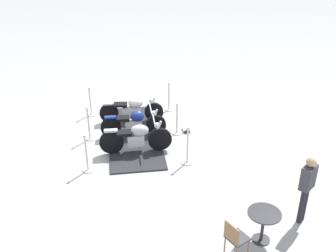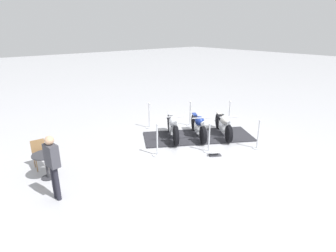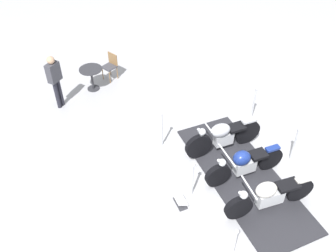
% 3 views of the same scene
% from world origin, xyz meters
% --- Properties ---
extents(ground_plane, '(80.00, 80.00, 0.00)m').
position_xyz_m(ground_plane, '(0.00, 0.00, 0.00)').
color(ground_plane, '#B2B2B7').
extents(display_platform, '(3.57, 4.48, 0.05)m').
position_xyz_m(display_platform, '(0.00, 0.00, 0.02)').
color(display_platform, '#28282D').
rests_on(display_platform, ground_plane).
extents(motorcycle_chrome, '(1.89, 1.24, 1.04)m').
position_xyz_m(motorcycle_chrome, '(-0.50, -0.90, 0.52)').
color(motorcycle_chrome, black).
rests_on(motorcycle_chrome, display_platform).
extents(motorcycle_navy, '(1.83, 1.25, 0.95)m').
position_xyz_m(motorcycle_navy, '(0.03, -0.02, 0.49)').
color(motorcycle_navy, black).
rests_on(motorcycle_navy, display_platform).
extents(motorcycle_cream, '(1.85, 1.37, 0.95)m').
position_xyz_m(motorcycle_cream, '(0.56, 0.86, 0.50)').
color(motorcycle_cream, black).
rests_on(motorcycle_cream, display_platform).
extents(stanchion_left_front, '(0.33, 0.33, 1.13)m').
position_xyz_m(stanchion_left_front, '(-2.14, -0.83, 0.37)').
color(stanchion_left_front, silver).
rests_on(stanchion_left_front, ground_plane).
extents(stanchion_right_front, '(0.35, 0.35, 1.15)m').
position_xyz_m(stanchion_right_front, '(0.28, -2.27, 0.35)').
color(stanchion_right_front, silver).
rests_on(stanchion_right_front, ground_plane).
extents(stanchion_right_mid, '(0.35, 0.35, 1.07)m').
position_xyz_m(stanchion_right_mid, '(1.21, -0.72, 0.33)').
color(stanchion_right_mid, silver).
rests_on(stanchion_right_mid, ground_plane).
extents(stanchion_left_rear, '(0.36, 0.36, 1.06)m').
position_xyz_m(stanchion_left_rear, '(-0.28, 2.27, 0.31)').
color(stanchion_left_rear, silver).
rests_on(stanchion_left_rear, ground_plane).
extents(stanchion_right_rear, '(0.30, 0.30, 1.09)m').
position_xyz_m(stanchion_right_rear, '(2.14, 0.83, 0.38)').
color(stanchion_right_rear, silver).
rests_on(stanchion_right_rear, ground_plane).
extents(stanchion_left_mid, '(0.28, 0.28, 1.12)m').
position_xyz_m(stanchion_left_mid, '(-1.21, 0.72, 0.41)').
color(stanchion_left_mid, silver).
rests_on(stanchion_left_mid, ground_plane).
extents(info_placard, '(0.42, 0.46, 0.23)m').
position_xyz_m(info_placard, '(1.57, -0.80, 0.07)').
color(info_placard, '#333338').
rests_on(info_placard, ground_plane).
extents(cafe_table, '(0.71, 0.71, 0.75)m').
position_xyz_m(cafe_table, '(-0.56, -5.64, 0.56)').
color(cafe_table, '#2D2D33').
rests_on(cafe_table, ground_plane).
extents(cafe_chair_near_table, '(0.43, 0.43, 0.88)m').
position_xyz_m(cafe_chair_near_table, '(-1.37, -5.57, 0.52)').
color(cafe_chair_near_table, olive).
rests_on(cafe_chair_near_table, ground_plane).
extents(bystander_person, '(0.43, 0.28, 1.71)m').
position_xyz_m(bystander_person, '(0.66, -5.80, 1.03)').
color(bystander_person, '#23232D').
rests_on(bystander_person, ground_plane).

